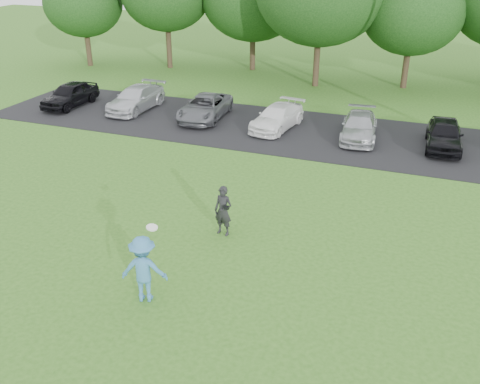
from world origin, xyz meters
name	(u,v)px	position (x,y,z in m)	size (l,w,h in m)	color
ground	(190,296)	(0.00, 0.00, 0.00)	(100.00, 100.00, 0.00)	#30621C
parking_lot	(314,133)	(0.00, 13.00, 0.01)	(32.00, 6.50, 0.03)	black
frisbee_player	(144,269)	(-0.96, -0.49, 0.87)	(1.26, 0.93, 2.07)	teal
camera_bystander	(223,211)	(-0.40, 3.15, 0.77)	(0.61, 0.46, 1.54)	black
parked_cars	(295,118)	(-0.91, 13.08, 0.61)	(27.53, 4.46, 1.23)	black
tree_row	(387,0)	(1.51, 22.76, 4.91)	(42.39, 9.85, 8.64)	#38281C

